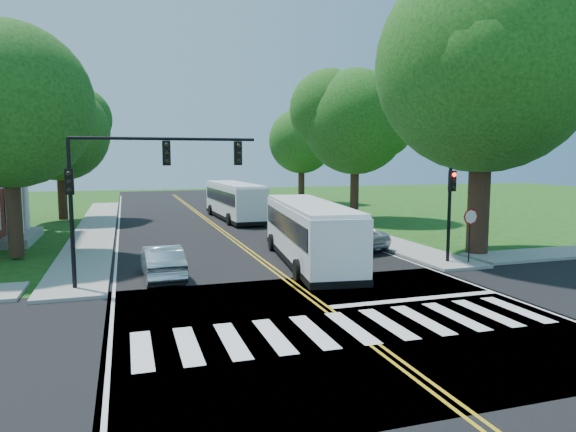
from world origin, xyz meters
name	(u,v)px	position (x,y,z in m)	size (l,w,h in m)	color
ground	(344,323)	(0.00, 0.00, 0.00)	(140.00, 140.00, 0.00)	#1E3F0F
road	(230,237)	(0.00, 18.00, 0.01)	(14.00, 96.00, 0.01)	black
cross_road	(344,322)	(0.00, 0.00, 0.01)	(60.00, 12.00, 0.01)	black
center_line	(219,228)	(0.00, 22.00, 0.01)	(0.36, 70.00, 0.01)	gold
edge_line_w	(118,233)	(-6.80, 22.00, 0.01)	(0.12, 70.00, 0.01)	silver
edge_line_e	(308,225)	(6.80, 22.00, 0.01)	(0.12, 70.00, 0.01)	silver
crosswalk	(351,327)	(0.00, -0.50, 0.02)	(12.60, 3.00, 0.01)	silver
stop_bar	(416,299)	(3.50, 1.60, 0.02)	(6.60, 0.40, 0.01)	silver
sidewalk_nw	(97,227)	(-8.30, 25.00, 0.07)	(2.60, 40.00, 0.15)	gray
sidewalk_ne	(313,219)	(8.30, 25.00, 0.07)	(2.60, 40.00, 0.15)	gray
tree_ne_big	(484,65)	(11.00, 8.00, 9.62)	(10.80, 10.80, 14.91)	#321B14
tree_west_near	(8,105)	(-11.50, 14.00, 7.53)	(8.00, 8.00, 11.40)	#321B14
tree_west_far	(59,132)	(-11.00, 30.00, 7.00)	(7.60, 7.60, 10.67)	#321B14
tree_east_mid	(355,122)	(11.50, 24.00, 7.86)	(8.40, 8.40, 11.93)	#321B14
tree_east_far	(302,141)	(12.50, 40.00, 6.86)	(7.20, 7.20, 10.34)	#321B14
signal_nw	(136,175)	(-5.86, 6.43, 4.38)	(7.15, 0.46, 5.66)	black
signal_ne	(450,202)	(8.20, 6.44, 2.96)	(0.30, 0.46, 4.40)	black
stop_sign	(470,222)	(9.00, 5.98, 2.03)	(0.76, 0.08, 2.53)	black
bus_lead	(309,231)	(2.00, 8.70, 1.54)	(3.85, 11.45, 2.90)	white
bus_follow	(234,200)	(2.20, 27.00, 1.58)	(3.06, 11.53, 2.96)	white
hatchback	(162,262)	(-4.90, 7.45, 0.72)	(1.51, 4.33, 1.43)	silver
suv	(344,236)	(5.20, 11.77, 0.73)	(2.37, 5.15, 1.43)	silver
dark_sedan	(301,218)	(5.86, 20.92, 0.69)	(1.90, 4.67, 1.36)	black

